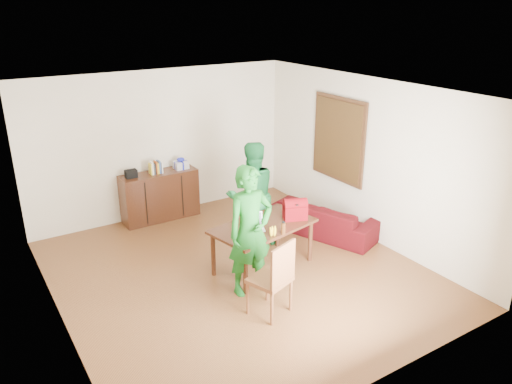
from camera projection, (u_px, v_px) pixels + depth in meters
room at (234, 188)px, 7.11m from camera, size 5.20×5.70×2.90m
table at (263, 230)px, 7.39m from camera, size 1.66×1.14×0.71m
chair at (270, 292)px, 6.41m from camera, size 0.59×0.58×1.05m
person_near at (250, 231)px, 6.70m from camera, size 0.68×0.45×1.83m
person_far at (252, 195)px, 8.05m from camera, size 0.92×0.75×1.76m
laptop at (254, 227)px, 7.20m from camera, size 0.36×0.31×0.21m
bananas at (273, 234)px, 7.01m from camera, size 0.17×0.13×0.05m
bottle at (283, 228)px, 7.04m from camera, size 0.07×0.07×0.19m
red_bag at (295, 211)px, 7.52m from camera, size 0.40×0.32×0.26m
sofa at (324, 218)px, 8.66m from camera, size 1.37×2.04×0.56m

